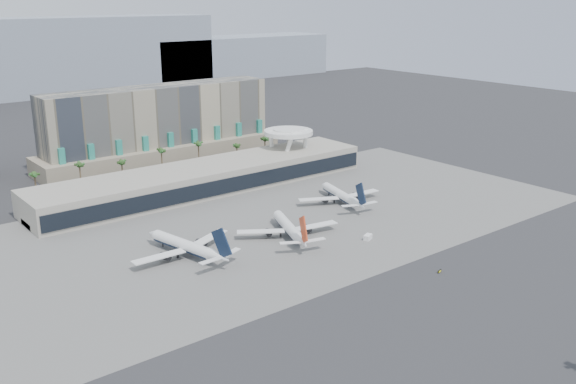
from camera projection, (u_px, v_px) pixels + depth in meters
ground at (370, 261)px, 226.46m from camera, size 900.00×900.00×0.00m
apron_pad at (276, 220)px, 267.65m from camera, size 260.00×130.00×0.06m
mountain_ridge at (25, 63)px, 586.21m from camera, size 680.00×60.00×70.00m
hotel at (160, 131)px, 358.07m from camera, size 140.00×30.00×42.00m
terminal at (206, 177)px, 306.81m from camera, size 170.00×32.50×14.50m
saucer_structure at (288, 135)px, 340.55m from camera, size 26.00×26.00×21.89m
palm_row at (182, 153)px, 336.12m from camera, size 157.80×2.80×13.10m
airliner_left at (186, 246)px, 229.45m from camera, size 42.23×43.89×15.30m
airliner_centre at (289, 228)px, 247.91m from camera, size 38.84×40.07×14.57m
airliner_right at (341, 195)px, 288.24m from camera, size 39.01×40.46×14.27m
service_vehicle_a at (222, 256)px, 227.05m from camera, size 5.20×3.83×2.29m
service_vehicle_b at (368, 237)px, 245.53m from camera, size 4.49×3.62×2.02m
taxiway_sign at (440, 271)px, 216.54m from camera, size 2.15×0.72×0.97m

